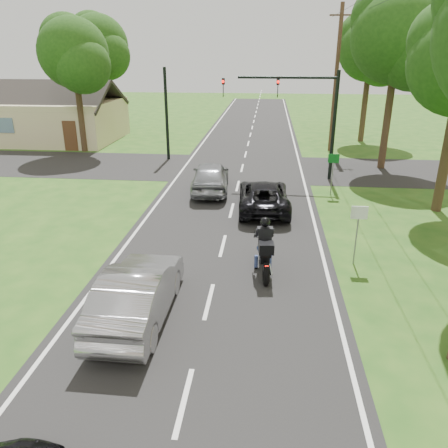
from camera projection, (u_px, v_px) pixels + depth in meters
The scene contains 17 objects.
ground at pixel (209, 301), 12.94m from camera, with size 140.00×140.00×0.00m, color #235116.
road at pixel (235, 197), 22.19m from camera, with size 8.00×100.00×0.01m, color black.
cross_road at pixel (242, 168), 27.74m from camera, with size 60.00×7.00×0.01m, color black.
motorcycle_rider at pixel (265, 252), 14.28m from camera, with size 0.70×2.32×2.00m.
dark_suv at pixel (264, 195), 20.24m from camera, with size 2.24×4.87×1.35m, color black.
silver_sedan at pixel (138, 292), 11.89m from camera, with size 1.64×4.70×1.55m, color #9D9DA1.
silver_suv at pixel (210, 177), 22.86m from camera, with size 1.88×4.66×1.59m, color gray.
traffic_signal at pixel (301, 105), 24.06m from camera, with size 6.38×0.44×6.00m.
signal_pole_far at pixel (167, 115), 28.97m from camera, with size 0.20×0.20×6.00m, color black.
utility_pole_far at pixel (336, 79), 30.85m from camera, with size 1.60×0.28×10.00m.
sign_white at pixel (358, 221), 14.67m from camera, with size 0.55×0.07×2.12m.
sign_green at pixel (333, 164), 22.06m from camera, with size 0.55×0.07×2.12m.
tree_row_d at pixel (404, 42), 24.86m from camera, with size 5.76×5.58×10.45m.
tree_row_e at pixel (375, 53), 33.39m from camera, with size 5.28×5.12×9.61m.
tree_left_near at pixel (76, 57), 29.93m from camera, with size 5.12×4.96×9.22m.
tree_left_far at pixel (100, 49), 39.12m from camera, with size 5.76×5.58×10.14m.
house at pixel (55, 118), 35.98m from camera, with size 10.20×8.00×4.84m.
Camera 1 is at (1.57, -11.09, 6.90)m, focal length 35.00 mm.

